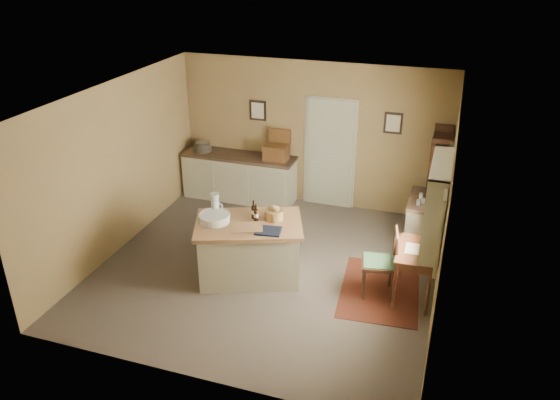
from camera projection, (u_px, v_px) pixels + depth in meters
The scene contains 16 objects.
ground at pixel (268, 267), 8.46m from camera, with size 5.00×5.00×0.00m, color #62564B.
wall_back at pixel (312, 135), 10.03m from camera, with size 5.00×0.10×2.70m, color olive.
wall_front at pixel (188, 280), 5.74m from camera, with size 5.00×0.10×2.70m, color olive.
wall_left at pixel (117, 167), 8.59m from camera, with size 0.10×5.00×2.70m, color olive.
wall_right at pixel (446, 212), 7.18m from camera, with size 0.10×5.00×2.70m, color olive.
ceiling at pixel (266, 96), 7.30m from camera, with size 5.00×5.00×0.00m, color silver.
door at pixel (330, 152), 10.03m from camera, with size 0.97×0.06×2.11m, color #AFB094.
framed_prints at pixel (323, 117), 9.79m from camera, with size 2.82×0.02×0.38m.
window at pixel (441, 204), 6.94m from camera, with size 0.25×1.99×1.12m.
work_island at pixel (249, 248), 8.03m from camera, with size 1.78×1.47×1.20m.
sideboard at pixel (240, 175), 10.52m from camera, with size 2.19×0.62×1.18m.
rug at pixel (380, 290), 7.90m from camera, with size 1.10×1.60×0.01m, color #4A1F0F.
writing_desk at pixel (416, 256), 7.49m from camera, with size 0.52×0.85×0.82m.
desk_chair at pixel (379, 263), 7.63m from camera, with size 0.47×0.47×1.00m, color black, non-canonical shape.
right_cabinet at pixel (423, 224), 8.77m from camera, with size 0.53×0.95×0.99m.
shelving_unit at pixel (439, 183), 9.13m from camera, with size 0.31×0.82×1.81m.
Camera 1 is at (2.43, -6.77, 4.58)m, focal length 35.00 mm.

